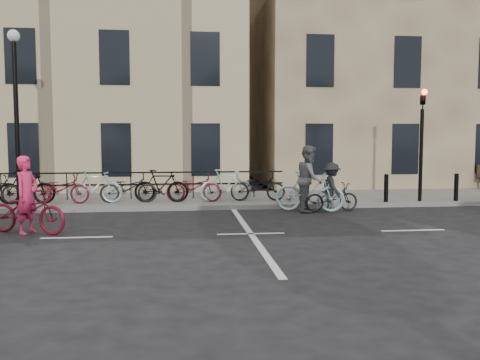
{
  "coord_description": "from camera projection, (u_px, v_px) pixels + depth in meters",
  "views": [
    {
      "loc": [
        -1.65,
        -12.34,
        2.37
      ],
      "look_at": [
        -0.02,
        2.09,
        1.1
      ],
      "focal_mm": 40.0,
      "sensor_mm": 36.0,
      "label": 1
    }
  ],
  "objects": [
    {
      "name": "ground",
      "position": [
        251.0,
        234.0,
        12.61
      ],
      "size": [
        120.0,
        120.0,
        0.0
      ],
      "primitive_type": "plane",
      "color": "black",
      "rests_on": "ground"
    },
    {
      "name": "sidewalk",
      "position": [
        110.0,
        201.0,
        18.09
      ],
      "size": [
        46.0,
        4.0,
        0.15
      ],
      "primitive_type": "cube",
      "color": "slate",
      "rests_on": "ground"
    },
    {
      "name": "building_east",
      "position": [
        399.0,
        55.0,
        25.95
      ],
      "size": [
        14.0,
        10.0,
        12.0
      ],
      "primitive_type": "cube",
      "color": "#887552",
      "rests_on": "sidewalk"
    },
    {
      "name": "building_west",
      "position": [
        15.0,
        71.0,
        24.02
      ],
      "size": [
        20.0,
        10.0,
        10.0
      ],
      "primitive_type": "cube",
      "color": "#CDB48B",
      "rests_on": "sidewalk"
    },
    {
      "name": "traffic_light",
      "position": [
        422.0,
        131.0,
        17.38
      ],
      "size": [
        0.18,
        0.3,
        3.9
      ],
      "color": "black",
      "rests_on": "sidewalk"
    },
    {
      "name": "lamp_post",
      "position": [
        16.0,
        96.0,
        15.93
      ],
      "size": [
        0.36,
        0.36,
        5.28
      ],
      "color": "black",
      "rests_on": "sidewalk"
    },
    {
      "name": "bollard_east",
      "position": [
        386.0,
        188.0,
        17.32
      ],
      "size": [
        0.14,
        0.14,
        0.9
      ],
      "primitive_type": "cylinder",
      "color": "black",
      "rests_on": "sidewalk"
    },
    {
      "name": "bollard_west",
      "position": [
        456.0,
        187.0,
        17.59
      ],
      "size": [
        0.14,
        0.14,
        0.9
      ],
      "primitive_type": "cylinder",
      "color": "black",
      "rests_on": "sidewalk"
    },
    {
      "name": "parked_bikes",
      "position": [
        128.0,
        187.0,
        17.17
      ],
      "size": [
        10.4,
        1.23,
        1.05
      ],
      "color": "black",
      "rests_on": "sidewalk"
    },
    {
      "name": "cyclist_pink",
      "position": [
        27.0,
        207.0,
        12.61
      ],
      "size": [
        2.19,
        1.48,
        1.85
      ],
      "rotation": [
        0.0,
        0.0,
        1.16
      ],
      "color": "maroon",
      "rests_on": "ground"
    },
    {
      "name": "cyclist_grey",
      "position": [
        310.0,
        185.0,
        16.12
      ],
      "size": [
        2.16,
        1.2,
        2.01
      ],
      "rotation": [
        0.0,
        0.0,
        1.26
      ],
      "color": "#98C3C7",
      "rests_on": "ground"
    },
    {
      "name": "cyclist_dark",
      "position": [
        332.0,
        192.0,
        16.15
      ],
      "size": [
        1.74,
        1.03,
        1.49
      ],
      "rotation": [
        0.0,
        0.0,
        1.7
      ],
      "color": "black",
      "rests_on": "ground"
    }
  ]
}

